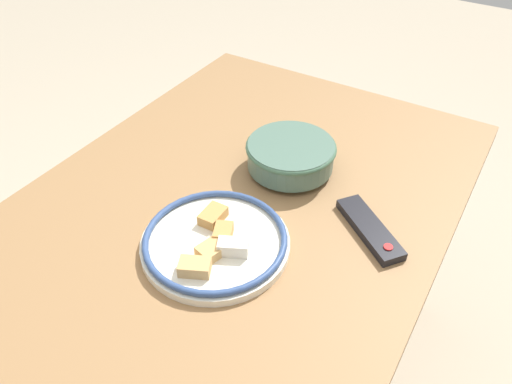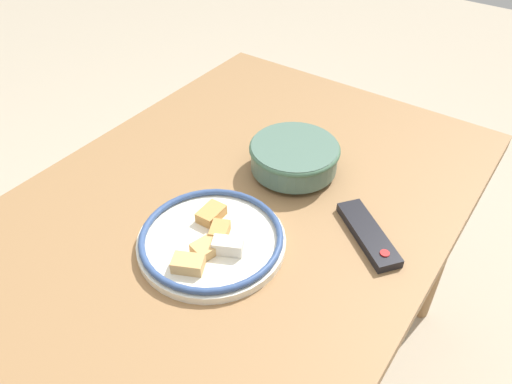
{
  "view_description": "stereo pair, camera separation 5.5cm",
  "coord_description": "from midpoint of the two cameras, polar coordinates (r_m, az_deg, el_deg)",
  "views": [
    {
      "loc": [
        0.65,
        0.49,
        1.52
      ],
      "look_at": [
        -0.07,
        0.05,
        0.8
      ],
      "focal_mm": 35.0,
      "sensor_mm": 36.0,
      "label": 1
    },
    {
      "loc": [
        0.62,
        0.54,
        1.52
      ],
      "look_at": [
        -0.07,
        0.05,
        0.8
      ],
      "focal_mm": 35.0,
      "sensor_mm": 36.0,
      "label": 2
    }
  ],
  "objects": [
    {
      "name": "dining_table",
      "position": [
        1.18,
        -5.28,
        -5.8
      ],
      "size": [
        1.42,
        0.92,
        0.76
      ],
      "color": "olive",
      "rests_on": "ground_plane"
    },
    {
      "name": "noodle_bowl",
      "position": [
        1.22,
        2.67,
        4.24
      ],
      "size": [
        0.22,
        0.22,
        0.08
      ],
      "color": "#4C6B5B",
      "rests_on": "dining_table"
    },
    {
      "name": "food_plate",
      "position": [
        1.04,
        -6.2,
        -5.69
      ],
      "size": [
        0.31,
        0.31,
        0.05
      ],
      "color": "silver",
      "rests_on": "dining_table"
    },
    {
      "name": "tv_remote",
      "position": [
        1.09,
        11.46,
        -4.17
      ],
      "size": [
        0.16,
        0.19,
        0.02
      ],
      "rotation": [
        0.0,
        0.0,
        5.63
      ],
      "color": "black",
      "rests_on": "dining_table"
    }
  ]
}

